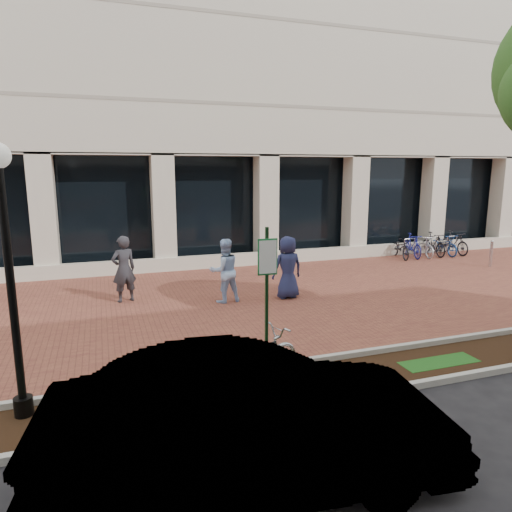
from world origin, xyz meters
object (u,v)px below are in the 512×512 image
object	(u,v)px
locked_bicycle	(254,360)
pedestrian_left	(124,269)
lamppost	(9,269)
pedestrian_right	(288,267)
bollard	(491,253)
pedestrian_mid	(224,271)
bike_rack_cluster	(428,245)
sedan_near_curb	(252,423)
parking_sign	(267,288)

from	to	relation	value
locked_bicycle	pedestrian_left	size ratio (longest dim) A/B	1.04
lamppost	pedestrian_right	xyz separation A→B (m)	(6.30, 4.65, -1.40)
pedestrian_right	bollard	world-z (taller)	pedestrian_right
pedestrian_mid	bike_rack_cluster	xyz separation A→B (m)	(9.98, 3.78, -0.43)
bike_rack_cluster	bollard	bearing A→B (deg)	-64.22
pedestrian_mid	bollard	distance (m)	10.85
lamppost	locked_bicycle	world-z (taller)	lamppost
pedestrian_mid	pedestrian_right	xyz separation A→B (m)	(1.83, -0.19, 0.00)
pedestrian_mid	pedestrian_left	bearing A→B (deg)	-26.62
pedestrian_mid	bollard	world-z (taller)	pedestrian_mid
lamppost	pedestrian_mid	size ratio (longest dim) A/B	2.26
bollard	sedan_near_curb	size ratio (longest dim) A/B	0.22
bollard	pedestrian_left	bearing A→B (deg)	-178.95
bike_rack_cluster	parking_sign	bearing A→B (deg)	-131.51
parking_sign	bike_rack_cluster	xyz separation A→B (m)	(10.57, 8.80, -1.25)
parking_sign	lamppost	bearing A→B (deg)	-179.47
lamppost	sedan_near_curb	xyz separation A→B (m)	(2.81, -2.59, -1.51)
pedestrian_mid	bollard	xyz separation A→B (m)	(10.78, 1.18, -0.37)
parking_sign	sedan_near_curb	size ratio (longest dim) A/B	0.57
pedestrian_left	bollard	xyz separation A→B (m)	(13.44, 0.25, -0.41)
lamppost	bike_rack_cluster	size ratio (longest dim) A/B	1.16
bollard	bike_rack_cluster	size ratio (longest dim) A/B	0.30
pedestrian_left	bollard	world-z (taller)	pedestrian_left
lamppost	locked_bicycle	xyz separation A→B (m)	(3.61, -0.28, -1.79)
pedestrian_mid	pedestrian_right	distance (m)	1.84
locked_bicycle	bollard	world-z (taller)	bollard
pedestrian_right	bike_rack_cluster	xyz separation A→B (m)	(8.15, 3.97, -0.43)
pedestrian_mid	sedan_near_curb	xyz separation A→B (m)	(-1.66, -7.43, -0.11)
pedestrian_left	sedan_near_curb	size ratio (longest dim) A/B	0.39
pedestrian_left	sedan_near_curb	world-z (taller)	pedestrian_left
bollard	parking_sign	bearing A→B (deg)	-151.37
sedan_near_curb	bollard	bearing A→B (deg)	-47.96
bike_rack_cluster	pedestrian_right	bearing A→B (deg)	-145.33
parking_sign	pedestrian_right	world-z (taller)	parking_sign
pedestrian_left	bollard	size ratio (longest dim) A/B	1.81
pedestrian_mid	bike_rack_cluster	bearing A→B (deg)	-166.48
parking_sign	bollard	distance (m)	13.01
parking_sign	bollard	xyz separation A→B (m)	(11.37, 6.21, -1.20)
pedestrian_mid	sedan_near_curb	distance (m)	7.61
bollard	pedestrian_right	bearing A→B (deg)	-171.28
pedestrian_right	sedan_near_curb	xyz separation A→B (m)	(-3.49, -7.24, -0.11)
pedestrian_mid	lamppost	bearing A→B (deg)	40.07
locked_bicycle	pedestrian_right	xyz separation A→B (m)	(2.69, 4.94, 0.39)
lamppost	pedestrian_right	distance (m)	7.96
bollard	locked_bicycle	bearing A→B (deg)	-151.53
parking_sign	pedestrian_right	xyz separation A→B (m)	(2.42, 4.83, -0.82)
lamppost	sedan_near_curb	bearing A→B (deg)	-42.57
locked_bicycle	bollard	size ratio (longest dim) A/B	1.88
lamppost	locked_bicycle	distance (m)	4.04
locked_bicycle	sedan_near_curb	world-z (taller)	sedan_near_curb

